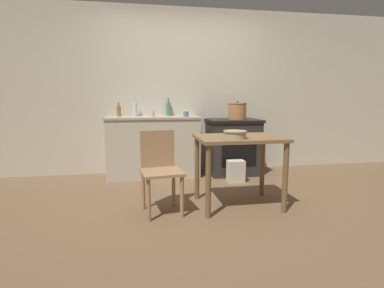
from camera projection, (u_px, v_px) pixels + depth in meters
ground_plane at (201, 202)px, 3.40m from camera, size 14.00×14.00×0.00m
wall_back at (181, 92)px, 4.75m from camera, size 8.00×0.07×2.55m
counter_cabinet at (153, 146)px, 4.50m from camera, size 1.38×0.56×0.90m
stove at (233, 146)px, 4.67m from camera, size 0.79×0.66×0.85m
work_table at (239, 149)px, 3.22m from camera, size 0.90×0.67×0.77m
chair at (160, 168)px, 3.08m from camera, size 0.45×0.45×0.84m
flour_sack at (236, 171)px, 4.21m from camera, size 0.23×0.16×0.31m
stock_pot at (237, 111)px, 4.58m from camera, size 0.28×0.28×0.28m
mixing_bowl_large at (235, 134)px, 3.04m from camera, size 0.24×0.24×0.08m
bottle_far_left at (119, 111)px, 4.47m from camera, size 0.07×0.07×0.21m
bottle_left at (135, 109)px, 4.53m from camera, size 0.07×0.07×0.27m
bottle_mid_left at (168, 109)px, 4.65m from camera, size 0.07×0.07×0.27m
cup_center_left at (152, 114)px, 4.38m from camera, size 0.07×0.07×0.08m
cup_center at (186, 114)px, 4.45m from camera, size 0.08×0.08×0.08m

